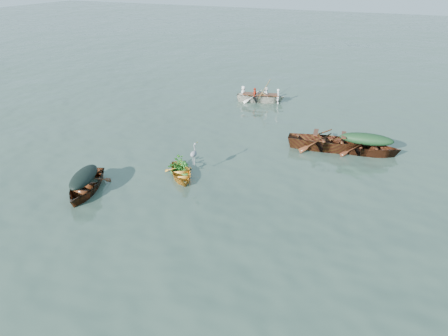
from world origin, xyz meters
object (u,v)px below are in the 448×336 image
object	(u,v)px
dark_covered_boat	(86,192)
open_wooden_boat	(328,150)
heron	(194,157)
yellow_dinghy	(181,177)
rowed_boat	(260,102)
green_tarp_boat	(364,154)

from	to	relation	value
dark_covered_boat	open_wooden_boat	xyz separation A→B (m)	(7.43, 7.87, 0.00)
dark_covered_boat	open_wooden_boat	bearing A→B (deg)	26.83
heron	yellow_dinghy	bearing A→B (deg)	-174.81
dark_covered_boat	rowed_boat	world-z (taller)	rowed_boat
green_tarp_boat	open_wooden_boat	bearing A→B (deg)	90.00
dark_covered_boat	green_tarp_boat	world-z (taller)	green_tarp_boat
yellow_dinghy	heron	xyz separation A→B (m)	(0.40, 0.38, 0.80)
open_wooden_boat	heron	distance (m)	6.63
yellow_dinghy	open_wooden_boat	size ratio (longest dim) A/B	0.51
open_wooden_boat	rowed_boat	world-z (taller)	open_wooden_boat
dark_covered_boat	yellow_dinghy	bearing A→B (deg)	24.51
dark_covered_boat	open_wooden_boat	size ratio (longest dim) A/B	0.72
dark_covered_boat	heron	size ratio (longest dim) A/B	4.05
open_wooden_boat	rowed_boat	size ratio (longest dim) A/B	1.26
green_tarp_boat	open_wooden_boat	distance (m)	1.61
dark_covered_boat	heron	xyz separation A→B (m)	(3.04, 2.97, 0.80)
open_wooden_boat	rowed_boat	bearing A→B (deg)	33.80
green_tarp_boat	heron	distance (m)	7.89
yellow_dinghy	rowed_boat	size ratio (longest dim) A/B	0.65
green_tarp_boat	rowed_boat	world-z (taller)	green_tarp_boat
open_wooden_boat	green_tarp_boat	bearing A→B (deg)	-92.64
yellow_dinghy	heron	distance (m)	0.97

